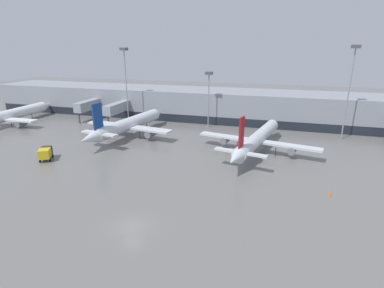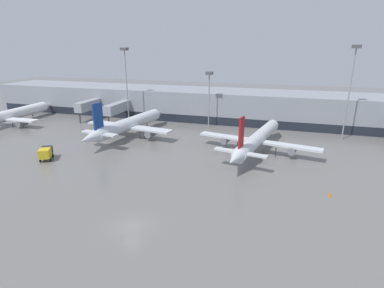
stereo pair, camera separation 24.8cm
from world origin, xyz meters
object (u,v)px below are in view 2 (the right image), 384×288
Objects in this scene: parked_jet_2 at (4,117)px; apron_light_mast_0 at (353,68)px; traffic_cone_0 at (330,194)px; service_truck_0 at (46,153)px; apron_light_mast_4 at (125,66)px; parked_jet_1 at (128,125)px; apron_light_mast_3 at (209,83)px; parked_jet_3 at (257,139)px.

parked_jet_2 is 1.71× the size of apron_light_mast_0.
apron_light_mast_0 is (6.82, 33.35, 16.78)m from traffic_cone_0.
service_truck_0 is 0.20× the size of apron_light_mast_4.
parked_jet_2 is 1.77× the size of apron_light_mast_4.
service_truck_0 is (-8.18, -19.44, -1.66)m from parked_jet_1.
apron_light_mast_0 is at bearing -82.12° from parked_jet_2.
apron_light_mast_3 is at bearing 4.02° from apron_light_mast_4.
apron_light_mast_3 is at bearing 51.57° from parked_jet_3.
parked_jet_3 is (32.33, -2.68, -0.14)m from parked_jet_1.
parked_jet_2 is 71.61m from parked_jet_3.
apron_light_mast_3 is (56.42, 16.15, 9.65)m from parked_jet_2.
parked_jet_1 is 39.26m from parked_jet_2.
parked_jet_2 is at bearing 29.85° from service_truck_0.
service_truck_0 is at bearing 165.65° from parked_jet_1.
parked_jet_1 reaches higher than parked_jet_3.
apron_light_mast_0 is at bearing -90.34° from service_truck_0.
parked_jet_2 is 51.07× the size of traffic_cone_0.
service_truck_0 is 5.76× the size of traffic_cone_0.
parked_jet_3 is 1.49× the size of apron_light_mast_4.
parked_jet_3 reaches higher than parked_jet_2.
apron_light_mast_4 is (1.01, 33.11, 15.16)m from service_truck_0.
apron_light_mast_0 is at bearing -38.63° from parked_jet_3.
apron_light_mast_0 is 1.03× the size of apron_light_mast_4.
traffic_cone_0 is at bearing -51.72° from apron_light_mast_3.
parked_jet_3 is at bearing -92.57° from parked_jet_2.
parked_jet_3 is 21.45m from traffic_cone_0.
apron_light_mast_4 is at bearing 147.28° from traffic_cone_0.
apron_light_mast_0 is at bearing -66.89° from parked_jet_1.
traffic_cone_0 is (53.12, -0.38, -1.17)m from service_truck_0.
parked_jet_1 is at bearing -89.92° from parked_jet_2.
apron_light_mast_0 is at bearing -3.04° from apron_light_mast_3.
service_truck_0 is 44.42m from apron_light_mast_3.
parked_jet_3 is at bearing -86.28° from parked_jet_1.
apron_light_mast_4 is at bearing -30.91° from service_truck_0.
parked_jet_3 is 43.87m from service_truck_0.
apron_light_mast_0 reaches higher than traffic_cone_0.
apron_light_mast_4 is at bearing -66.82° from parked_jet_2.
parked_jet_3 is at bearing -140.16° from apron_light_mast_0.
service_truck_0 is at bearing 179.59° from traffic_cone_0.
service_truck_0 is at bearing -151.19° from apron_light_mast_0.
parked_jet_2 is 37.83m from apron_light_mast_4.
traffic_cone_0 is (12.61, -17.14, -2.69)m from parked_jet_3.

